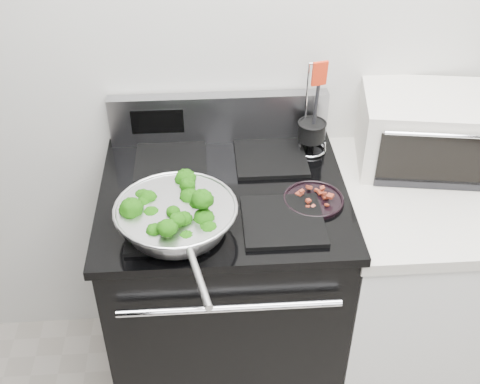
{
  "coord_description": "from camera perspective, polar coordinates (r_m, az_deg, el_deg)",
  "views": [
    {
      "loc": [
        -0.35,
        -0.12,
        2.1
      ],
      "look_at": [
        -0.25,
        1.36,
        0.98
      ],
      "focal_mm": 45.0,
      "sensor_mm": 36.0,
      "label": 1
    }
  ],
  "objects": [
    {
      "name": "counter",
      "position": [
        2.36,
        15.68,
        -8.74
      ],
      "size": [
        0.62,
        0.68,
        0.92
      ],
      "color": "white",
      "rests_on": "floor"
    },
    {
      "name": "skillet",
      "position": [
        1.74,
        -6.04,
        -2.32
      ],
      "size": [
        0.36,
        0.56,
        0.08
      ],
      "rotation": [
        0.0,
        0.0,
        0.22
      ],
      "color": "silver",
      "rests_on": "gas_range"
    },
    {
      "name": "gas_range",
      "position": [
        2.23,
        -1.4,
        -9.38
      ],
      "size": [
        0.79,
        0.69,
        1.13
      ],
      "color": "black",
      "rests_on": "floor"
    },
    {
      "name": "broccoli_pile",
      "position": [
        1.73,
        -6.1,
        -1.76
      ],
      "size": [
        0.28,
        0.28,
        0.1
      ],
      "primitive_type": null,
      "color": "black",
      "rests_on": "skillet"
    },
    {
      "name": "toaster_oven",
      "position": [
        2.13,
        17.19,
        5.61
      ],
      "size": [
        0.48,
        0.39,
        0.25
      ],
      "rotation": [
        0.0,
        0.0,
        -0.16
      ],
      "color": "silver",
      "rests_on": "counter"
    },
    {
      "name": "utensil_holder",
      "position": [
        2.09,
        6.77,
        5.35
      ],
      "size": [
        0.11,
        0.11,
        0.34
      ],
      "rotation": [
        0.0,
        0.0,
        0.24
      ],
      "color": "silver",
      "rests_on": "gas_range"
    },
    {
      "name": "bacon_plate",
      "position": [
        1.87,
        6.99,
        -0.47
      ],
      "size": [
        0.19,
        0.19,
        0.04
      ],
      "rotation": [
        0.0,
        0.0,
        -0.41
      ],
      "color": "black",
      "rests_on": "gas_range"
    },
    {
      "name": "back_wall",
      "position": [
        2.05,
        6.49,
        15.3
      ],
      "size": [
        4.0,
        0.02,
        2.7
      ],
      "primitive_type": "cube",
      "color": "silver",
      "rests_on": "ground"
    }
  ]
}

